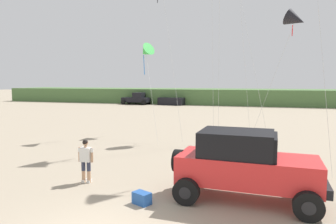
% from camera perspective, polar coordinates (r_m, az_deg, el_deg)
% --- Properties ---
extents(dune_ridge, '(90.00, 9.62, 2.51)m').
position_cam_1_polar(dune_ridge, '(53.64, 15.26, 2.74)').
color(dune_ridge, '#4C703D').
rests_on(dune_ridge, ground_plane).
extents(jeep, '(4.90, 2.56, 2.26)m').
position_cam_1_polar(jeep, '(10.42, 14.04, -9.26)').
color(jeep, red).
rests_on(jeep, ground_plane).
extents(person_watching, '(0.62, 0.33, 1.67)m').
position_cam_1_polar(person_watching, '(12.24, -14.97, -8.31)').
color(person_watching, tan).
rests_on(person_watching, ground_plane).
extents(cooler_box, '(0.66, 0.56, 0.38)m').
position_cam_1_polar(cooler_box, '(10.11, -4.87, -15.60)').
color(cooler_box, '#23519E').
rests_on(cooler_box, ground_plane).
extents(distant_pickup, '(4.71, 2.65, 1.98)m').
position_cam_1_polar(distant_pickup, '(51.54, -5.82, 2.45)').
color(distant_pickup, black).
rests_on(distant_pickup, ground_plane).
extents(distant_sedan, '(4.42, 2.35, 1.20)m').
position_cam_1_polar(distant_sedan, '(50.09, 0.62, 1.99)').
color(distant_sedan, black).
rests_on(distant_sedan, ground_plane).
extents(kite_purple_stunt, '(3.12, 4.98, 6.68)m').
position_cam_1_polar(kite_purple_stunt, '(23.26, -4.12, 11.10)').
color(kite_purple_stunt, green).
rests_on(kite_purple_stunt, ground_plane).
extents(kite_black_sled, '(3.25, 2.03, 8.03)m').
position_cam_1_polar(kite_black_sled, '(19.73, 22.54, 15.52)').
color(kite_black_sled, black).
rests_on(kite_black_sled, ground_plane).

